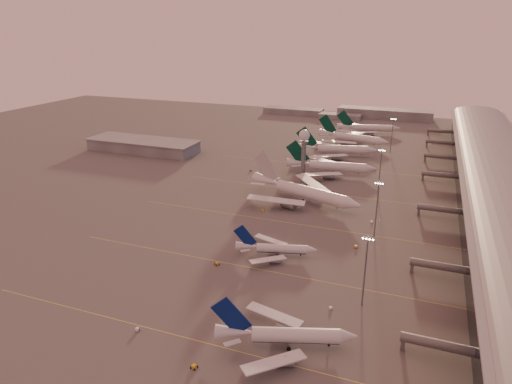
% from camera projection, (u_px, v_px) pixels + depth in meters
% --- Properties ---
extents(ground, '(700.00, 700.00, 0.00)m').
position_uv_depth(ground, '(203.00, 273.00, 168.52)').
color(ground, '#585656').
rests_on(ground, ground).
extents(taxiway_markings, '(180.00, 185.25, 0.02)m').
position_uv_depth(taxiway_markings, '(318.00, 226.00, 207.59)').
color(taxiway_markings, '#E3CD50').
rests_on(taxiway_markings, ground).
extents(terminal, '(57.00, 362.00, 23.04)m').
position_uv_depth(terminal, '(499.00, 188.00, 225.33)').
color(terminal, black).
rests_on(terminal, ground).
extents(hangar, '(82.00, 27.00, 8.50)m').
position_uv_depth(hangar, '(143.00, 145.00, 329.95)').
color(hangar, slate).
rests_on(hangar, ground).
extents(radar_tower, '(6.40, 6.40, 31.10)m').
position_uv_depth(radar_tower, '(304.00, 144.00, 264.85)').
color(radar_tower, slate).
rests_on(radar_tower, ground).
extents(mast_a, '(3.60, 0.56, 25.00)m').
position_uv_depth(mast_a, '(365.00, 268.00, 144.37)').
color(mast_a, slate).
rests_on(mast_a, ground).
extents(mast_b, '(3.60, 0.56, 25.00)m').
position_uv_depth(mast_b, '(377.00, 206.00, 193.61)').
color(mast_b, slate).
rests_on(mast_b, ground).
extents(mast_c, '(3.60, 0.56, 25.00)m').
position_uv_depth(mast_c, '(380.00, 169.00, 243.51)').
color(mast_c, slate).
rests_on(mast_c, ground).
extents(mast_d, '(3.60, 0.56, 25.00)m').
position_uv_depth(mast_d, '(392.00, 134.00, 323.10)').
color(mast_d, slate).
rests_on(mast_d, ground).
extents(distant_horizon, '(165.00, 37.50, 9.00)m').
position_uv_depth(distant_horizon, '(356.00, 113.00, 451.42)').
color(distant_horizon, slate).
rests_on(distant_horizon, ground).
extents(narrowbody_near, '(39.75, 31.19, 16.10)m').
position_uv_depth(narrowbody_near, '(286.00, 337.00, 128.94)').
color(narrowbody_near, silver).
rests_on(narrowbody_near, ground).
extents(narrowbody_mid, '(32.29, 25.42, 12.90)m').
position_uv_depth(narrowbody_mid, '(276.00, 250.00, 180.38)').
color(narrowbody_mid, silver).
rests_on(narrowbody_mid, ground).
extents(widebody_white, '(63.23, 49.86, 23.08)m').
position_uv_depth(widebody_white, '(304.00, 195.00, 235.01)').
color(widebody_white, silver).
rests_on(widebody_white, ground).
extents(greentail_a, '(55.30, 44.36, 20.17)m').
position_uv_depth(greentail_a, '(331.00, 168.00, 279.42)').
color(greentail_a, silver).
rests_on(greentail_a, ground).
extents(greentail_b, '(55.38, 44.23, 20.43)m').
position_uv_depth(greentail_b, '(337.00, 151.00, 317.50)').
color(greentail_b, silver).
rests_on(greentail_b, ground).
extents(greentail_c, '(56.35, 45.02, 20.76)m').
position_uv_depth(greentail_c, '(353.00, 139.00, 349.47)').
color(greentail_c, silver).
rests_on(greentail_c, ground).
extents(greentail_d, '(52.06, 41.48, 19.37)m').
position_uv_depth(greentail_d, '(369.00, 129.00, 384.20)').
color(greentail_d, silver).
rests_on(greentail_d, ground).
extents(gsv_truck_a, '(5.72, 2.90, 2.20)m').
position_uv_depth(gsv_truck_a, '(139.00, 328.00, 136.22)').
color(gsv_truck_a, white).
rests_on(gsv_truck_a, ground).
extents(gsv_tug_near, '(2.70, 3.85, 1.01)m').
position_uv_depth(gsv_tug_near, '(194.00, 367.00, 121.61)').
color(gsv_tug_near, gold).
rests_on(gsv_tug_near, ground).
extents(gsv_catering_a, '(4.32, 2.16, 3.49)m').
position_uv_depth(gsv_catering_a, '(331.00, 305.00, 146.43)').
color(gsv_catering_a, white).
rests_on(gsv_catering_a, ground).
extents(gsv_tug_mid, '(4.00, 3.80, 0.99)m').
position_uv_depth(gsv_tug_mid, '(217.00, 264.00, 173.94)').
color(gsv_tug_mid, gold).
rests_on(gsv_tug_mid, ground).
extents(gsv_truck_b, '(5.84, 2.30, 2.34)m').
position_uv_depth(gsv_truck_b, '(357.00, 246.00, 186.86)').
color(gsv_truck_b, gold).
rests_on(gsv_truck_b, ground).
extents(gsv_truck_c, '(5.88, 3.15, 2.25)m').
position_uv_depth(gsv_truck_c, '(264.00, 210.00, 223.22)').
color(gsv_truck_c, gold).
rests_on(gsv_truck_c, ground).
extents(gsv_catering_b, '(4.70, 2.86, 3.60)m').
position_uv_depth(gsv_catering_b, '(372.00, 219.00, 210.49)').
color(gsv_catering_b, white).
rests_on(gsv_catering_b, ground).
extents(gsv_tug_far, '(2.88, 4.08, 1.07)m').
position_uv_depth(gsv_tug_far, '(310.00, 192.00, 248.26)').
color(gsv_tug_far, white).
rests_on(gsv_tug_far, ground).
extents(gsv_truck_d, '(3.24, 5.38, 2.05)m').
position_uv_depth(gsv_truck_d, '(251.00, 169.00, 285.61)').
color(gsv_truck_d, '#55585A').
rests_on(gsv_truck_d, ground).
extents(gsv_tug_hangar, '(4.03, 2.62, 1.10)m').
position_uv_depth(gsv_tug_hangar, '(374.00, 169.00, 287.42)').
color(gsv_tug_hangar, white).
rests_on(gsv_tug_hangar, ground).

